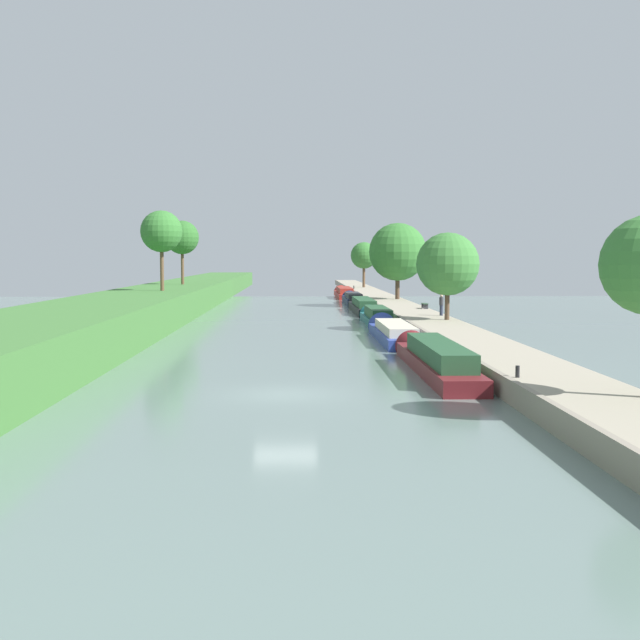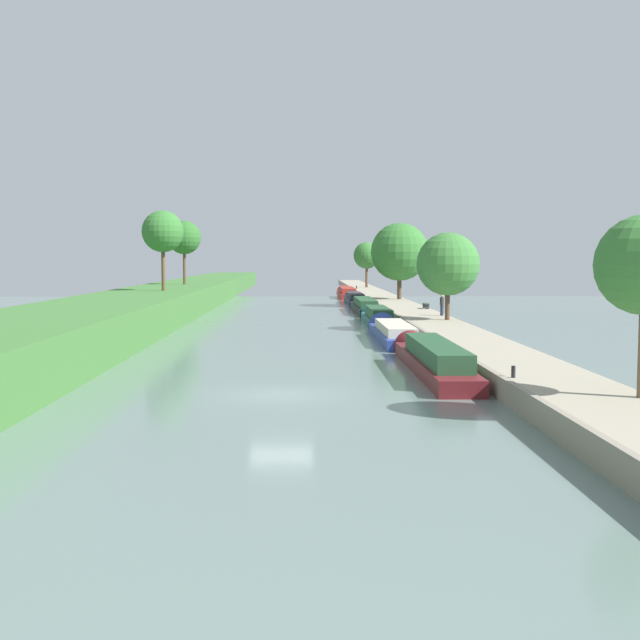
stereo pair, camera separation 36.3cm
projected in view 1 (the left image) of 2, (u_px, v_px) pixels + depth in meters
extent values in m
plane|color=slate|center=(285.00, 395.00, 31.41)|extent=(160.00, 160.00, 0.00)
cube|color=#9E937F|center=(547.00, 382.00, 31.68)|extent=(3.83, 260.00, 0.88)
cube|color=gray|center=(496.00, 382.00, 31.62)|extent=(0.25, 260.00, 0.93)
cube|color=maroon|center=(436.00, 365.00, 37.30)|extent=(1.94, 14.04, 0.70)
cube|color=#234C2D|center=(439.00, 351.00, 36.54)|extent=(1.59, 9.83, 0.81)
cone|color=maroon|center=(413.00, 347.00, 44.88)|extent=(1.84, 1.16, 1.84)
cube|color=#283D93|center=(394.00, 336.00, 51.58)|extent=(2.17, 12.28, 0.65)
cube|color=beige|center=(395.00, 328.00, 50.92)|extent=(1.78, 8.60, 0.56)
cone|color=#283D93|center=(383.00, 327.00, 58.35)|extent=(2.06, 1.30, 2.06)
cube|color=#195B60|center=(377.00, 320.00, 64.86)|extent=(1.91, 11.18, 0.59)
cube|color=#234C2D|center=(378.00, 312.00, 64.25)|extent=(1.56, 7.83, 0.80)
cone|color=#195B60|center=(370.00, 315.00, 71.00)|extent=(1.81, 1.14, 1.81)
cube|color=black|center=(363.00, 309.00, 78.88)|extent=(1.98, 14.38, 0.70)
cube|color=#234C2D|center=(364.00, 302.00, 78.11)|extent=(1.62, 10.07, 0.71)
cone|color=black|center=(357.00, 304.00, 86.64)|extent=(1.88, 1.19, 1.88)
cube|color=#141E42|center=(353.00, 301.00, 92.97)|extent=(1.94, 10.93, 0.76)
cube|color=#333338|center=(353.00, 295.00, 92.38)|extent=(1.59, 7.65, 0.56)
cone|color=#141E42|center=(350.00, 298.00, 99.00)|extent=(1.85, 1.17, 1.85)
cube|color=maroon|center=(344.00, 295.00, 108.40)|extent=(2.15, 14.41, 0.69)
cube|color=maroon|center=(345.00, 290.00, 107.62)|extent=(1.76, 10.09, 0.71)
cone|color=maroon|center=(341.00, 292.00, 116.22)|extent=(2.04, 1.29, 2.04)
cylinder|color=#4C3828|center=(447.00, 301.00, 57.92)|extent=(0.35, 0.35, 2.81)
sphere|color=#387533|center=(448.00, 264.00, 57.71)|extent=(4.60, 4.60, 4.60)
cylinder|color=#4C3828|center=(397.00, 283.00, 86.86)|extent=(0.48, 0.48, 3.43)
sphere|color=#33702D|center=(398.00, 252.00, 86.59)|extent=(6.32, 6.32, 6.32)
cylinder|color=brown|center=(364.00, 275.00, 121.81)|extent=(0.42, 0.42, 3.77)
sphere|color=#33702D|center=(364.00, 255.00, 121.57)|extent=(4.07, 4.07, 4.07)
cylinder|color=brown|center=(162.00, 267.00, 71.34)|extent=(0.34, 0.34, 4.29)
sphere|color=#33702D|center=(161.00, 231.00, 71.09)|extent=(3.75, 3.75, 3.75)
cylinder|color=brown|center=(182.00, 266.00, 88.12)|extent=(0.33, 0.33, 4.18)
sphere|color=#2D6628|center=(182.00, 237.00, 87.88)|extent=(3.73, 3.73, 3.73)
cylinder|color=#282D42|center=(441.00, 310.00, 62.24)|extent=(0.26, 0.26, 0.82)
cylinder|color=#333338|center=(441.00, 301.00, 62.19)|extent=(0.34, 0.34, 0.62)
sphere|color=tan|center=(441.00, 296.00, 62.15)|extent=(0.22, 0.22, 0.22)
cylinder|color=black|center=(518.00, 372.00, 30.07)|extent=(0.16, 0.16, 0.45)
cylinder|color=black|center=(354.00, 287.00, 115.94)|extent=(0.16, 0.16, 0.45)
cube|color=#333338|center=(426.00, 307.00, 70.24)|extent=(0.40, 0.08, 0.41)
cube|color=#333338|center=(424.00, 306.00, 71.44)|extent=(0.40, 0.08, 0.41)
cube|color=#2D4733|center=(425.00, 304.00, 70.82)|extent=(0.44, 1.50, 0.06)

